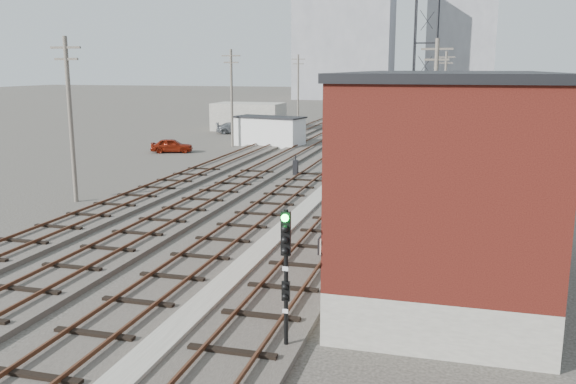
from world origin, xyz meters
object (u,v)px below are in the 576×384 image
at_px(site_trailer, 269,131).
at_px(car_red, 172,146).
at_px(car_silver, 255,133).
at_px(car_grey, 235,128).
at_px(signal_mast, 286,271).
at_px(switch_stand, 296,168).

relative_size(site_trailer, car_red, 1.97).
distance_m(car_silver, car_grey, 5.59).
bearing_deg(car_silver, site_trailer, -174.70).
height_order(car_silver, car_grey, car_grey).
xyz_separation_m(signal_mast, car_silver, (-16.12, 46.22, -1.63)).
bearing_deg(switch_stand, car_silver, 113.75).
height_order(signal_mast, site_trailer, signal_mast).
bearing_deg(car_silver, switch_stand, 179.93).
distance_m(site_trailer, car_red, 9.59).
height_order(car_red, car_grey, car_grey).
bearing_deg(switch_stand, car_grey, 117.05).
xyz_separation_m(signal_mast, switch_stand, (-6.27, 25.11, -1.56)).
bearing_deg(switch_stand, car_red, 144.87).
relative_size(signal_mast, car_red, 1.06).
bearing_deg(car_grey, car_silver, -155.25).
relative_size(car_red, car_silver, 0.98).
relative_size(site_trailer, car_silver, 1.94).
distance_m(car_red, car_grey, 16.11).
bearing_deg(signal_mast, site_trailer, 107.62).
bearing_deg(car_silver, car_red, 137.40).
bearing_deg(signal_mast, car_grey, 111.53).
relative_size(signal_mast, switch_stand, 2.70).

